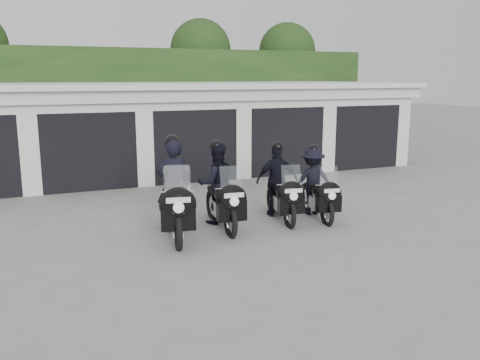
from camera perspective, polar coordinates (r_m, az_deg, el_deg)
name	(u,v)px	position (r m, az deg, el deg)	size (l,w,h in m)	color
ground	(276,232)	(10.66, 4.11, -5.79)	(80.00, 80.00, 0.00)	gray
garage_block	(173,128)	(17.84, -7.52, 5.82)	(16.40, 6.80, 2.96)	silver
background_vegetation	(151,86)	(22.56, -9.96, 10.35)	(20.00, 3.90, 5.80)	#183613
police_bike_a	(175,196)	(10.26, -7.36, -1.77)	(1.01, 2.37, 2.08)	black
police_bike_b	(219,189)	(10.91, -2.37, -1.02)	(0.91, 2.19, 1.90)	black
police_bike_c	(279,185)	(11.54, 4.42, -0.57)	(1.06, 2.04, 1.79)	black
police_bike_d	(315,185)	(11.79, 8.37, -0.57)	(1.09, 1.94, 1.70)	black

